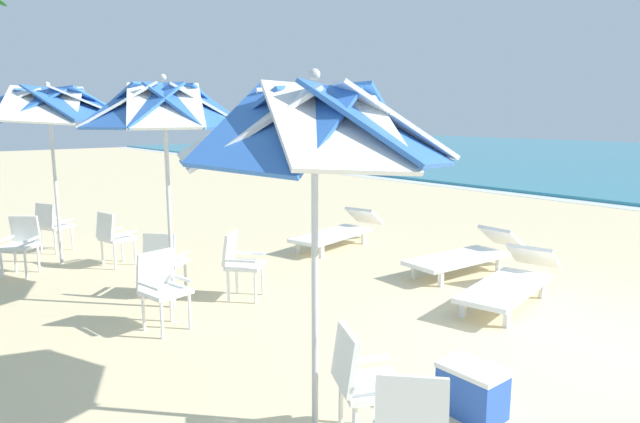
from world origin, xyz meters
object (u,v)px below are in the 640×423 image
(beach_umbrella_1, at_px, (164,109))
(sun_lounger_2, at_px, (467,254))
(plastic_chair_2, at_px, (162,285))
(sun_lounger_3, at_px, (339,231))
(plastic_chair_3, at_px, (240,261))
(beach_umbrella_0, at_px, (315,129))
(beach_umbrella_2, at_px, (49,107))
(plastic_chair_4, at_px, (164,260))
(plastic_chair_6, at_px, (114,235))
(sun_lounger_1, at_px, (511,281))
(cooler_box, at_px, (472,390))
(plastic_chair_5, at_px, (21,242))
(plastic_chair_0, at_px, (362,379))
(plastic_chair_7, at_px, (52,224))

(beach_umbrella_1, distance_m, sun_lounger_2, 4.78)
(plastic_chair_2, distance_m, sun_lounger_3, 4.43)
(plastic_chair_2, xyz_separation_m, sun_lounger_2, (0.76, 4.45, -0.22))
(sun_lounger_3, bearing_deg, plastic_chair_3, -64.50)
(beach_umbrella_0, relative_size, plastic_chair_3, 3.06)
(plastic_chair_3, xyz_separation_m, beach_umbrella_2, (-3.28, -1.34, 1.97))
(plastic_chair_2, distance_m, plastic_chair_4, 1.12)
(beach_umbrella_1, xyz_separation_m, sun_lounger_2, (1.34, 4.07, -2.12))
(beach_umbrella_0, relative_size, plastic_chair_6, 3.06)
(beach_umbrella_2, distance_m, sun_lounger_1, 7.14)
(beach_umbrella_0, relative_size, sun_lounger_3, 1.19)
(plastic_chair_3, xyz_separation_m, sun_lounger_2, (1.12, 3.25, -0.22))
(sun_lounger_2, relative_size, sun_lounger_3, 0.97)
(sun_lounger_3, distance_m, cooler_box, 5.76)
(plastic_chair_4, bearing_deg, plastic_chair_2, -24.74)
(plastic_chair_3, bearing_deg, sun_lounger_1, 47.72)
(beach_umbrella_2, relative_size, cooler_box, 5.68)
(plastic_chair_2, height_order, plastic_chair_5, same)
(beach_umbrella_0, distance_m, plastic_chair_5, 6.24)
(beach_umbrella_0, relative_size, sun_lounger_2, 1.22)
(plastic_chair_4, relative_size, sun_lounger_3, 0.39)
(plastic_chair_3, relative_size, plastic_chair_4, 1.00)
(beach_umbrella_1, height_order, cooler_box, beach_umbrella_1)
(plastic_chair_5, distance_m, sun_lounger_2, 6.62)
(plastic_chair_4, height_order, plastic_chair_6, same)
(plastic_chair_2, height_order, plastic_chair_6, same)
(plastic_chair_0, height_order, plastic_chair_7, same)
(beach_umbrella_0, distance_m, plastic_chair_6, 5.79)
(plastic_chair_2, bearing_deg, sun_lounger_3, 112.92)
(plastic_chair_3, xyz_separation_m, cooler_box, (3.59, -0.06, -0.30))
(beach_umbrella_1, bearing_deg, cooler_box, 11.36)
(plastic_chair_4, relative_size, plastic_chair_6, 1.00)
(beach_umbrella_1, xyz_separation_m, sun_lounger_1, (2.53, 3.36, -2.12))
(beach_umbrella_2, bearing_deg, plastic_chair_6, 40.24)
(cooler_box, bearing_deg, plastic_chair_7, -171.39)
(plastic_chair_0, bearing_deg, sun_lounger_3, 140.49)
(beach_umbrella_1, distance_m, plastic_chair_7, 4.40)
(plastic_chair_3, height_order, sun_lounger_2, plastic_chair_3)
(sun_lounger_3, bearing_deg, beach_umbrella_1, -72.77)
(plastic_chair_3, height_order, plastic_chair_5, same)
(plastic_chair_7, xyz_separation_m, sun_lounger_2, (5.29, 4.48, -0.22))
(plastic_chair_0, distance_m, plastic_chair_4, 4.01)
(plastic_chair_2, height_order, plastic_chair_7, same)
(plastic_chair_5, height_order, sun_lounger_3, plastic_chair_5)
(plastic_chair_0, distance_m, cooler_box, 1.03)
(beach_umbrella_0, relative_size, cooler_box, 5.29)
(beach_umbrella_0, bearing_deg, plastic_chair_0, 15.99)
(plastic_chair_3, distance_m, sun_lounger_2, 3.44)
(beach_umbrella_2, distance_m, sun_lounger_3, 5.11)
(beach_umbrella_2, xyz_separation_m, sun_lounger_3, (1.91, 4.21, -2.18))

